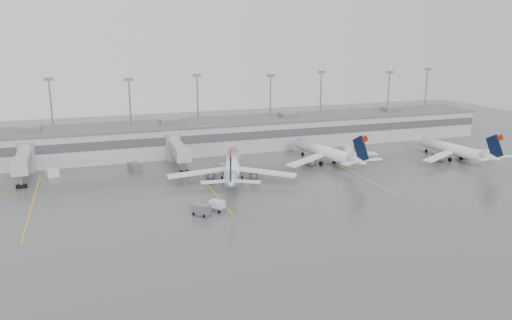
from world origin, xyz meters
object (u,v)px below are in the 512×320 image
object	(u,v)px
jet_mid_left	(232,167)
baggage_tug	(217,207)
jet_far_right	(455,149)
jet_mid_right	(327,152)

from	to	relation	value
jet_mid_left	baggage_tug	bearing A→B (deg)	-97.07
jet_far_right	baggage_tug	world-z (taller)	jet_far_right
jet_far_right	baggage_tug	size ratio (longest dim) A/B	7.97
jet_far_right	jet_mid_right	bearing A→B (deg)	161.07
jet_far_right	baggage_tug	xyz separation A→B (m)	(-67.87, -17.17, -2.10)
jet_mid_left	jet_mid_right	world-z (taller)	jet_mid_left
baggage_tug	jet_mid_right	bearing A→B (deg)	-6.62
jet_mid_left	jet_far_right	xyz separation A→B (m)	(59.66, -0.90, -0.34)
jet_mid_right	jet_far_right	world-z (taller)	jet_mid_right
jet_mid_left	jet_mid_right	bearing A→B (deg)	30.73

